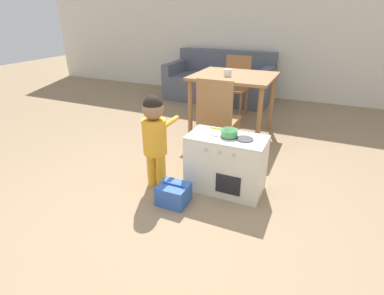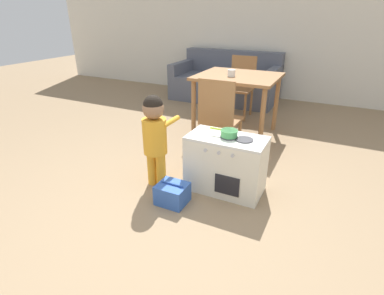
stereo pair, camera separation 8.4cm
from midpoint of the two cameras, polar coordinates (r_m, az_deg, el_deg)
ground_plane at (r=2.24m, az=-7.17°, el=-16.47°), size 16.00×16.00×0.00m
wall_back at (r=5.68m, az=16.06°, el=22.01°), size 10.00×0.06×2.60m
play_kitchen at (r=2.63m, az=5.55°, el=-3.04°), size 0.66×0.36×0.52m
toy_pot at (r=2.50m, az=6.11°, el=2.91°), size 0.24×0.14×0.06m
child_figure at (r=2.58m, az=-8.07°, el=2.92°), size 0.23×0.35×0.85m
toy_basket at (r=2.52m, az=-4.51°, el=-8.81°), size 0.25×0.22×0.19m
dining_table at (r=3.80m, az=7.31°, el=11.98°), size 0.97×0.85×0.76m
dining_chair_near at (r=3.12m, az=4.08°, el=5.74°), size 0.38×0.38×0.88m
dining_chair_far at (r=4.60m, az=7.73°, el=11.75°), size 0.38×0.38×0.88m
couch at (r=5.54m, az=4.91°, el=12.23°), size 1.81×0.94×0.82m
cup_on_table at (r=3.68m, az=6.13°, el=13.97°), size 0.09×0.09×0.08m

